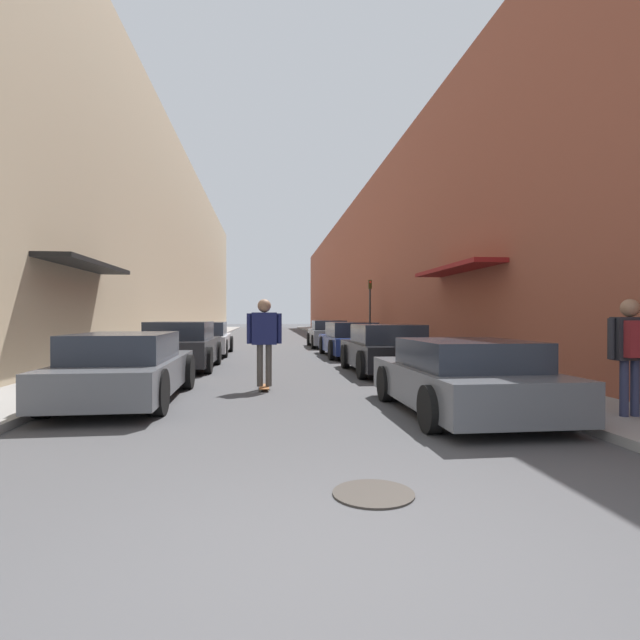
# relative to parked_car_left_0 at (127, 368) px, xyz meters

# --- Properties ---
(ground) EXTENTS (139.75, 139.75, 0.00)m
(ground) POSITION_rel_parked_car_left_0_xyz_m (2.82, 19.14, -0.60)
(ground) COLOR #424244
(curb_strip_left) EXTENTS (1.80, 63.52, 0.12)m
(curb_strip_left) POSITION_rel_parked_car_left_0_xyz_m (-1.84, 25.49, -0.54)
(curb_strip_left) COLOR gray
(curb_strip_left) RESTS_ON ground
(curb_strip_right) EXTENTS (1.80, 63.52, 0.12)m
(curb_strip_right) POSITION_rel_parked_car_left_0_xyz_m (7.48, 25.49, -0.54)
(curb_strip_right) COLOR gray
(curb_strip_right) RESTS_ON ground
(building_row_left) EXTENTS (4.90, 63.52, 12.17)m
(building_row_left) POSITION_rel_parked_car_left_0_xyz_m (-4.74, 25.49, 5.48)
(building_row_left) COLOR tan
(building_row_left) RESTS_ON ground
(building_row_right) EXTENTS (4.90, 63.52, 9.39)m
(building_row_right) POSITION_rel_parked_car_left_0_xyz_m (10.37, 25.49, 4.09)
(building_row_right) COLOR brown
(building_row_right) RESTS_ON ground
(parked_car_left_0) EXTENTS (1.88, 4.58, 1.22)m
(parked_car_left_0) POSITION_rel_parked_car_left_0_xyz_m (0.00, 0.00, 0.00)
(parked_car_left_0) COLOR #515459
(parked_car_left_0) RESTS_ON ground
(parked_car_left_1) EXTENTS (1.97, 4.09, 1.36)m
(parked_car_left_1) POSITION_rel_parked_car_left_0_xyz_m (0.05, 5.43, 0.06)
(parked_car_left_1) COLOR #232326
(parked_car_left_1) RESTS_ON ground
(parked_car_left_2) EXTENTS (2.02, 4.84, 1.29)m
(parked_car_left_2) POSITION_rel_parked_car_left_0_xyz_m (0.04, 10.81, 0.02)
(parked_car_left_2) COLOR #B7B7BC
(parked_car_left_2) RESTS_ON ground
(parked_car_right_0) EXTENTS (2.02, 4.01, 1.16)m
(parked_car_right_0) POSITION_rel_parked_car_left_0_xyz_m (5.50, -1.72, -0.04)
(parked_car_right_0) COLOR #515459
(parked_car_right_0) RESTS_ON ground
(parked_car_right_1) EXTENTS (1.94, 4.12, 1.30)m
(parked_car_right_1) POSITION_rel_parked_car_left_0_xyz_m (5.64, 3.88, 0.03)
(parked_car_right_1) COLOR black
(parked_car_right_1) RESTS_ON ground
(parked_car_right_2) EXTENTS (1.94, 4.78, 1.30)m
(parked_car_right_2) POSITION_rel_parked_car_left_0_xyz_m (5.60, 9.32, 0.03)
(parked_car_right_2) COLOR navy
(parked_car_right_2) RESTS_ON ground
(parked_car_right_3) EXTENTS (1.87, 4.01, 1.31)m
(parked_car_right_3) POSITION_rel_parked_car_left_0_xyz_m (5.50, 15.14, 0.03)
(parked_car_right_3) COLOR gray
(parked_car_right_3) RESTS_ON ground
(skateboarder) EXTENTS (0.72, 0.78, 1.87)m
(skateboarder) POSITION_rel_parked_car_left_0_xyz_m (2.43, 1.17, 0.55)
(skateboarder) COLOR brown
(skateboarder) RESTS_ON ground
(manhole_cover) EXTENTS (0.70, 0.70, 0.02)m
(manhole_cover) POSITION_rel_parked_car_left_0_xyz_m (3.37, -5.00, -0.59)
(manhole_cover) COLOR #332D28
(manhole_cover) RESTS_ON ground
(traffic_light) EXTENTS (0.16, 0.22, 3.24)m
(traffic_light) POSITION_rel_parked_car_left_0_xyz_m (7.72, 15.77, 1.54)
(traffic_light) COLOR #2D2D2D
(traffic_light) RESTS_ON curb_strip_right
(pedestrian) EXTENTS (0.66, 0.36, 1.64)m
(pedestrian) POSITION_rel_parked_car_left_0_xyz_m (7.52, -2.74, 0.54)
(pedestrian) COLOR #2D3351
(pedestrian) RESTS_ON curb_strip_right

